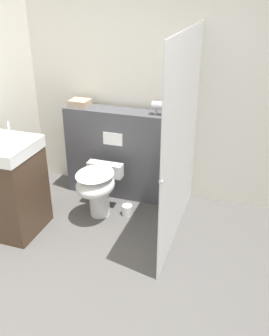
# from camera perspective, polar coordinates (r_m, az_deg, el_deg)

# --- Properties ---
(ground_plane) EXTENTS (12.00, 12.00, 0.00)m
(ground_plane) POSITION_cam_1_polar(r_m,az_deg,el_deg) (3.10, -8.44, -20.37)
(ground_plane) COLOR #565451
(wall_back) EXTENTS (8.00, 0.06, 2.50)m
(wall_back) POSITION_cam_1_polar(r_m,az_deg,el_deg) (4.10, 2.84, 12.28)
(wall_back) COLOR silver
(wall_back) RESTS_ON ground_plane
(partition_panel) EXTENTS (1.17, 0.27, 1.02)m
(partition_panel) POSITION_cam_1_polar(r_m,az_deg,el_deg) (4.25, -2.61, 2.25)
(partition_panel) COLOR #4C4C51
(partition_panel) RESTS_ON ground_plane
(shower_glass) EXTENTS (0.04, 1.46, 1.93)m
(shower_glass) POSITION_cam_1_polar(r_m,az_deg,el_deg) (3.38, 7.12, 3.89)
(shower_glass) COLOR silver
(shower_glass) RESTS_ON ground_plane
(toilet) EXTENTS (0.39, 0.55, 0.54)m
(toilet) POSITION_cam_1_polar(r_m,az_deg,el_deg) (3.89, -5.69, -2.78)
(toilet) COLOR white
(toilet) RESTS_ON ground_plane
(sink_vanity) EXTENTS (0.59, 0.56, 1.09)m
(sink_vanity) POSITION_cam_1_polar(r_m,az_deg,el_deg) (3.82, -18.72, -2.72)
(sink_vanity) COLOR #473323
(sink_vanity) RESTS_ON ground_plane
(hair_drier) EXTENTS (0.16, 0.08, 0.14)m
(hair_drier) POSITION_cam_1_polar(r_m,az_deg,el_deg) (3.89, 3.79, 9.44)
(hair_drier) COLOR #B7B7BC
(hair_drier) RESTS_ON partition_panel
(folded_towel) EXTENTS (0.21, 0.19, 0.07)m
(folded_towel) POSITION_cam_1_polar(r_m,az_deg,el_deg) (4.23, -8.33, 9.80)
(folded_towel) COLOR tan
(folded_towel) RESTS_ON partition_panel
(spare_toilet_roll) EXTENTS (0.11, 0.11, 0.11)m
(spare_toilet_roll) POSITION_cam_1_polar(r_m,az_deg,el_deg) (4.05, -1.12, -6.41)
(spare_toilet_roll) COLOR white
(spare_toilet_roll) RESTS_ON ground_plane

